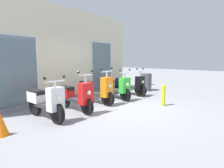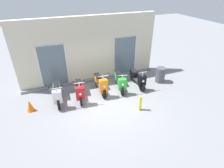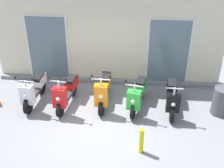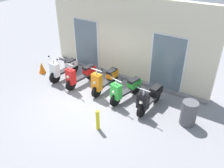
% 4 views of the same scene
% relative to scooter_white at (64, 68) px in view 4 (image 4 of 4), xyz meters
% --- Properties ---
extents(ground_plane, '(40.00, 40.00, 0.00)m').
position_rel_scooter_white_xyz_m(ground_plane, '(2.08, -1.01, -0.48)').
color(ground_plane, gray).
extents(storefront_facade, '(7.50, 0.50, 3.48)m').
position_rel_scooter_white_xyz_m(storefront_facade, '(2.08, 1.68, 1.20)').
color(storefront_facade, beige).
rests_on(storefront_facade, ground_plane).
extents(scooter_white, '(0.59, 1.62, 1.18)m').
position_rel_scooter_white_xyz_m(scooter_white, '(0.00, 0.00, 0.00)').
color(scooter_white, black).
rests_on(scooter_white, ground_plane).
extents(scooter_red, '(0.58, 1.65, 1.26)m').
position_rel_scooter_white_xyz_m(scooter_red, '(1.00, -0.05, 0.01)').
color(scooter_red, black).
rests_on(scooter_red, ground_plane).
extents(scooter_orange, '(0.58, 1.64, 1.29)m').
position_rel_scooter_white_xyz_m(scooter_orange, '(2.11, 0.12, 0.01)').
color(scooter_orange, black).
rests_on(scooter_orange, ground_plane).
extents(scooter_green, '(0.68, 1.63, 1.19)m').
position_rel_scooter_white_xyz_m(scooter_green, '(3.13, 0.04, 0.00)').
color(scooter_green, black).
rests_on(scooter_green, ground_plane).
extents(scooter_black, '(0.53, 1.61, 1.18)m').
position_rel_scooter_white_xyz_m(scooter_black, '(4.13, -0.00, -0.02)').
color(scooter_black, black).
rests_on(scooter_black, ground_plane).
extents(traffic_cone, '(0.32, 0.32, 0.52)m').
position_rel_scooter_white_xyz_m(traffic_cone, '(-1.21, -0.19, -0.22)').
color(traffic_cone, orange).
rests_on(traffic_cone, ground_plane).
extents(curb_bollard, '(0.12, 0.12, 0.70)m').
position_rel_scooter_white_xyz_m(curb_bollard, '(3.25, -1.88, -0.13)').
color(curb_bollard, yellow).
rests_on(curb_bollard, ground_plane).
extents(trash_bin, '(0.51, 0.51, 0.84)m').
position_rel_scooter_white_xyz_m(trash_bin, '(5.53, -0.05, -0.06)').
color(trash_bin, '#4C4C51').
rests_on(trash_bin, ground_plane).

